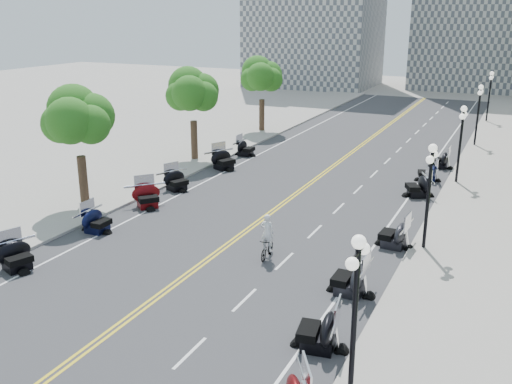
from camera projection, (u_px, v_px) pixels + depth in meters
The scene contains 46 objects.
ground at pixel (222, 249), 26.87m from camera, with size 160.00×160.00×0.00m, color gray.
road at pixel (299, 192), 35.48m from camera, with size 16.00×90.00×0.01m, color #333335.
centerline_yellow_a at pixel (297, 191), 35.53m from camera, with size 0.12×90.00×0.00m, color yellow.
centerline_yellow_b at pixel (301, 192), 35.43m from camera, with size 0.12×90.00×0.00m, color yellow.
edge_line_north at pixel (403, 206), 32.85m from camera, with size 0.12×90.00×0.00m, color white.
edge_line_south at pixel (210, 179), 38.10m from camera, with size 0.12×90.00×0.00m, color white.
lane_dash_4 at pixel (190, 353), 18.67m from camera, with size 0.12×2.00×0.00m, color white.
lane_dash_5 at pixel (245, 300), 22.11m from camera, with size 0.12×2.00×0.00m, color white.
lane_dash_6 at pixel (284, 261), 25.56m from camera, with size 0.12×2.00×0.00m, color white.
lane_dash_7 at pixel (315, 232), 29.00m from camera, with size 0.12×2.00×0.00m, color white.
lane_dash_8 at pixel (339, 208), 32.44m from camera, with size 0.12×2.00×0.00m, color white.
lane_dash_9 at pixel (358, 189), 35.89m from camera, with size 0.12×2.00×0.00m, color white.
lane_dash_10 at pixel (374, 174), 39.33m from camera, with size 0.12×2.00×0.00m, color white.
lane_dash_11 at pixel (387, 161), 42.77m from camera, with size 0.12×2.00×0.00m, color white.
lane_dash_12 at pixel (399, 150), 46.22m from camera, with size 0.12×2.00×0.00m, color white.
lane_dash_13 at pixel (409, 140), 49.66m from camera, with size 0.12×2.00×0.00m, color white.
lane_dash_14 at pixel (417, 132), 53.10m from camera, with size 0.12×2.00×0.00m, color white.
lane_dash_15 at pixel (425, 125), 56.55m from camera, with size 0.12×2.00×0.00m, color white.
lane_dash_16 at pixel (431, 118), 59.99m from camera, with size 0.12×2.00×0.00m, color white.
lane_dash_17 at pixel (437, 113), 63.43m from camera, with size 0.12×2.00×0.00m, color white.
lane_dash_18 at pixel (442, 107), 66.88m from camera, with size 0.12×2.00×0.00m, color white.
lane_dash_19 at pixel (447, 103), 70.32m from camera, with size 0.12×2.00×0.00m, color white.
sidewalk_north at pixel (478, 215), 31.15m from camera, with size 5.00×90.00×0.15m, color #9E9991.
sidewalk_south at pixel (159, 171), 39.76m from camera, with size 5.00×90.00×0.15m, color #9E9991.
street_lamp_1 at pixel (354, 319), 15.67m from camera, with size 0.50×1.20×4.90m, color black, non-canonical shape.
street_lamp_2 at pixel (428, 197), 26.01m from camera, with size 0.50×1.20×4.90m, color black, non-canonical shape.
street_lamp_3 at pixel (460, 145), 36.34m from camera, with size 0.50×1.20×4.90m, color black, non-canonical shape.
street_lamp_4 at pixel (478, 115), 46.67m from camera, with size 0.50×1.20×4.90m, color black, non-canonical shape.
street_lamp_5 at pixel (489, 97), 57.00m from camera, with size 0.50×1.20×4.90m, color black, non-canonical shape.
tree_2 at pixel (78, 125), 31.26m from camera, with size 4.80×4.80×9.20m, color #235619, non-canonical shape.
tree_3 at pixel (193, 97), 41.59m from camera, with size 4.80×4.80×9.20m, color #235619, non-canonical shape.
tree_4 at pixel (262, 80), 51.92m from camera, with size 4.80×4.80×9.20m, color #235619, non-canonical shape.
motorcycle_n_4 at pixel (319, 329), 18.75m from camera, with size 2.08×2.08×1.46m, color black, non-canonical shape.
motorcycle_n_5 at pixel (350, 277), 22.41m from camera, with size 2.09×2.09×1.46m, color black, non-canonical shape.
motorcycle_n_6 at pixel (394, 233), 26.93m from camera, with size 2.03×2.03×1.42m, color black, non-canonical shape.
motorcycle_n_8 at pixel (418, 185), 34.35m from camera, with size 2.07×2.07×1.45m, color black, non-canonical shape.
motorcycle_n_9 at pixel (428, 172), 37.52m from camera, with size 1.86×1.86×1.30m, color black, non-canonical shape.
motorcycle_n_10 at pixel (440, 159), 40.69m from camera, with size 1.91×1.91×1.34m, color black, non-canonical shape.
motorcycle_s_4 at pixel (16, 255), 24.56m from camera, with size 1.97×1.97×1.38m, color black, non-canonical shape.
motorcycle_s_5 at pixel (97, 220), 28.79m from camera, with size 1.87×1.87×1.31m, color black, non-canonical shape.
motorcycle_s_6 at pixel (147, 195), 32.46m from camera, with size 2.06×2.06×1.44m, color #590A0C, non-canonical shape.
motorcycle_s_7 at pixel (176, 180), 35.61m from camera, with size 1.95×1.95×1.36m, color black, non-canonical shape.
motorcycle_s_8 at pixel (224, 159), 40.35m from camera, with size 2.15×2.15×1.50m, color black, non-canonical shape.
motorcycle_s_9 at pixel (245, 147), 44.19m from camera, with size 1.90×1.90×1.33m, color black, non-canonical shape.
bicycle at pixel (267, 248), 25.78m from camera, with size 0.45×1.61×0.96m, color #A51414.
cyclist_rider at pixel (267, 220), 25.37m from camera, with size 0.64×0.42×1.76m, color white.
Camera 1 is at (12.13, -21.70, 10.67)m, focal length 40.00 mm.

